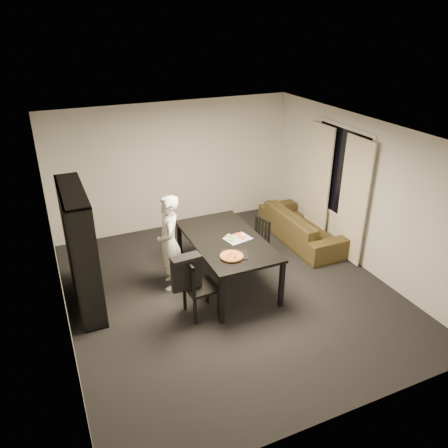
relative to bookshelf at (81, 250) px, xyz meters
name	(u,v)px	position (x,y,z in m)	size (l,w,h in m)	color
room	(230,219)	(2.16, -0.60, 0.35)	(5.01, 5.51, 2.61)	black
window_pane	(341,173)	(4.64, 0.00, 0.55)	(0.02, 1.40, 1.60)	black
window_frame	(341,173)	(4.64, 0.00, 0.55)	(0.03, 1.52, 1.72)	white
curtain_left	(353,201)	(4.56, -0.52, 0.20)	(0.03, 0.70, 2.25)	beige
curtain_right	(318,182)	(4.56, 0.52, 0.20)	(0.03, 0.70, 2.25)	beige
bookshelf	(81,250)	(0.00, 0.00, 0.00)	(0.35, 1.50, 1.90)	black
dining_table	(226,243)	(2.21, -0.35, -0.19)	(1.11, 1.99, 0.83)	black
chair_left	(195,284)	(1.44, -0.97, -0.40)	(0.48, 0.48, 0.97)	black
chair_right	(258,238)	(2.99, 0.02, -0.46)	(0.47, 0.47, 0.86)	black
draped_jacket	(186,271)	(1.31, -0.98, -0.15)	(0.45, 0.22, 0.54)	black
person	(169,243)	(1.34, -0.06, -0.15)	(0.58, 0.38, 1.60)	white
baking_tray	(234,254)	(2.11, -0.87, -0.11)	(0.40, 0.32, 0.01)	black
pepperoni_pizza	(232,256)	(2.04, -0.93, -0.09)	(0.35, 0.35, 0.03)	#9F602E
kitchen_towel	(238,239)	(2.38, -0.42, -0.12)	(0.40, 0.30, 0.01)	silver
pizza_slices	(235,237)	(2.35, -0.37, -0.11)	(0.37, 0.31, 0.01)	gold
sofa	(302,226)	(4.20, 0.44, -0.64)	(2.11, 0.83, 0.62)	#42391A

